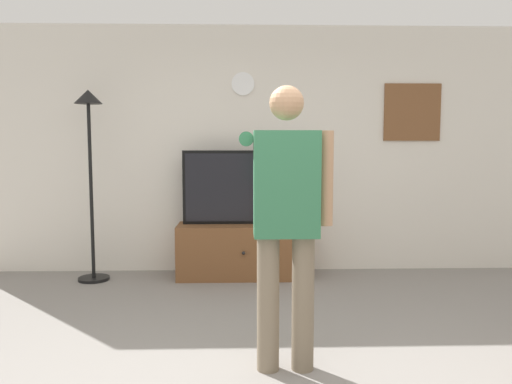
{
  "coord_description": "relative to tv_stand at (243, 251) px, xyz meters",
  "views": [
    {
      "loc": [
        -0.15,
        -2.65,
        1.43
      ],
      "look_at": [
        -0.04,
        1.2,
        1.05
      ],
      "focal_mm": 35.18,
      "sensor_mm": 36.0,
      "label": 1
    }
  ],
  "objects": [
    {
      "name": "tv_stand",
      "position": [
        0.0,
        0.0,
        0.0
      ],
      "size": [
        1.39,
        0.49,
        0.57
      ],
      "color": "brown",
      "rests_on": "ground_plane"
    },
    {
      "name": "back_wall",
      "position": [
        0.13,
        0.35,
        1.07
      ],
      "size": [
        6.4,
        0.1,
        2.7
      ],
      "primitive_type": "cube",
      "color": "silver",
      "rests_on": "ground_plane"
    },
    {
      "name": "framed_picture",
      "position": [
        1.87,
        0.3,
        1.48
      ],
      "size": [
        0.63,
        0.04,
        0.63
      ],
      "primitive_type": "cube",
      "color": "brown"
    },
    {
      "name": "floor_lamp",
      "position": [
        -1.57,
        -0.08,
        1.12
      ],
      "size": [
        0.32,
        0.32,
        1.96
      ],
      "color": "black",
      "rests_on": "ground_plane"
    },
    {
      "name": "person_standing_nearer_lamp",
      "position": [
        0.25,
        -2.19,
        0.72
      ],
      "size": [
        0.58,
        0.78,
        1.77
      ],
      "color": "#7A6B56",
      "rests_on": "ground_plane"
    },
    {
      "name": "wall_clock",
      "position": [
        0.0,
        0.29,
        1.79
      ],
      "size": [
        0.25,
        0.03,
        0.25
      ],
      "primitive_type": "cylinder",
      "rotation": [
        1.57,
        0.0,
        0.0
      ],
      "color": "white"
    },
    {
      "name": "television",
      "position": [
        -0.0,
        0.05,
        0.67
      ],
      "size": [
        1.28,
        0.07,
        0.78
      ],
      "color": "black",
      "rests_on": "tv_stand"
    }
  ]
}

